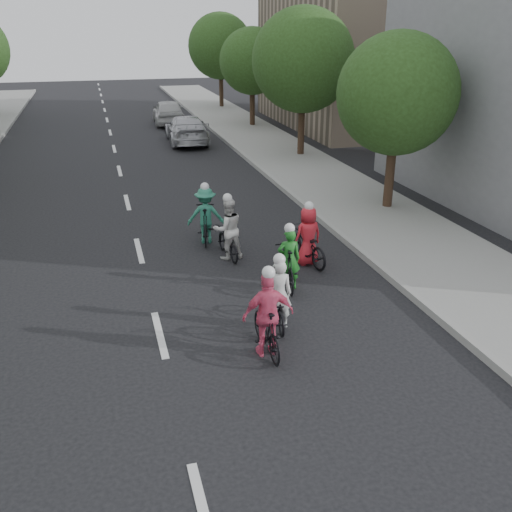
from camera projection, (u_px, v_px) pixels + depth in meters
name	position (u px, v px, depth m)	size (l,w,h in m)	color
ground	(160.00, 334.00, 12.11)	(120.00, 120.00, 0.00)	black
sidewalk_right	(329.00, 185.00, 22.99)	(4.00, 80.00, 0.15)	gray
curb_right	(283.00, 188.00, 22.50)	(0.18, 80.00, 0.18)	#999993
bldg_se	(364.00, 59.00, 35.98)	(10.00, 14.00, 8.00)	gray
tree_r_0	(397.00, 94.00, 18.69)	(4.00, 4.00, 5.97)	black
tree_r_1	(303.00, 60.00, 26.50)	(4.80, 4.80, 6.93)	black
tree_r_2	(252.00, 61.00, 34.72)	(4.00, 4.00, 5.97)	black
tree_r_3	(220.00, 46.00, 42.53)	(4.80, 4.80, 6.93)	black
cyclist_0	(307.00, 242.00, 15.50)	(1.01, 2.05, 1.78)	black
cyclist_1	(206.00, 219.00, 16.98)	(1.20, 1.93, 1.85)	black
cyclist_2	(228.00, 235.00, 15.84)	(0.90, 1.67, 1.88)	black
cyclist_3	(288.00, 264.00, 14.07)	(0.79, 1.84, 1.71)	black
cyclist_4	(267.00, 322.00, 11.19)	(1.04, 1.67, 1.91)	black
cyclist_5	(278.00, 303.00, 12.28)	(0.73, 1.59, 1.72)	black
follow_car_lead	(186.00, 129.00, 31.16)	(2.07, 5.09, 1.48)	#B3B4B8
follow_car_trail	(168.00, 112.00, 36.91)	(1.86, 4.63, 1.58)	silver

